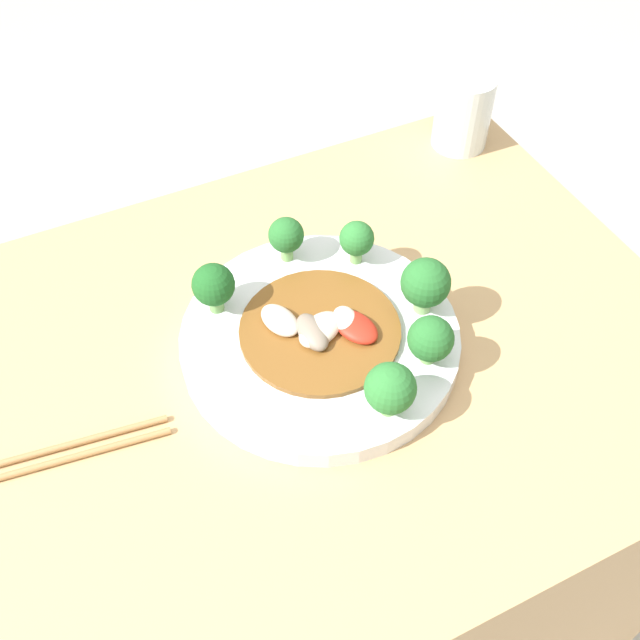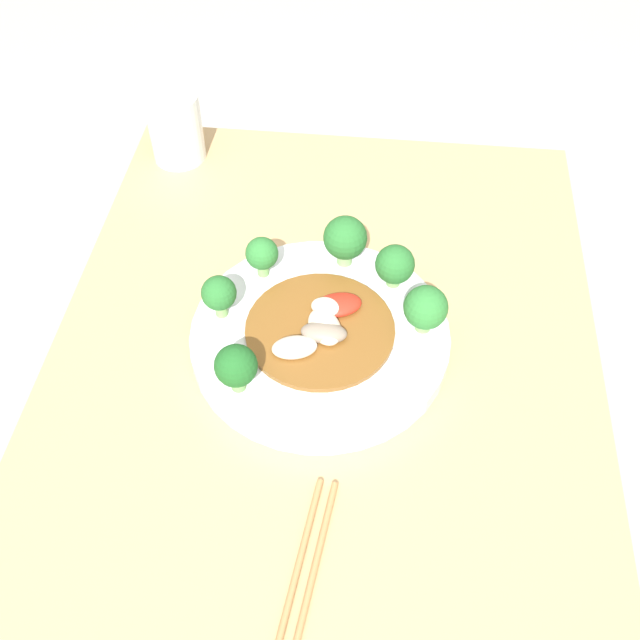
{
  "view_description": "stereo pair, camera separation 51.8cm",
  "coord_description": "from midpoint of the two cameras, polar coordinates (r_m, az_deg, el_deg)",
  "views": [
    {
      "loc": [
        0.21,
        0.45,
        1.36
      ],
      "look_at": [
        -0.01,
        -0.01,
        0.77
      ],
      "focal_mm": 42.0,
      "sensor_mm": 36.0,
      "label": 1
    },
    {
      "loc": [
        0.53,
        0.05,
        1.41
      ],
      "look_at": [
        -0.01,
        -0.01,
        0.77
      ],
      "focal_mm": 42.0,
      "sensor_mm": 36.0,
      "label": 2
    }
  ],
  "objects": [
    {
      "name": "broccoli_south",
      "position": [
        0.82,
        13.82,
        -0.23
      ],
      "size": [
        0.04,
        0.04,
        0.06
      ],
      "color": "#7AAD5B",
      "rests_on": "plate"
    },
    {
      "name": "drinking_glass",
      "position": [
        1.07,
        23.99,
        9.97
      ],
      "size": [
        0.08,
        0.08,
        0.1
      ],
      "color": "silver",
      "rests_on": "table"
    },
    {
      "name": "stirfry_center",
      "position": [
        0.79,
        17.53,
        -7.89
      ],
      "size": [
        0.17,
        0.17,
        0.02
      ],
      "color": "brown",
      "rests_on": "plate"
    },
    {
      "name": "ground_plane",
      "position": [
        1.46,
        9.77,
        -24.34
      ],
      "size": [
        8.0,
        8.0,
        0.0
      ],
      "primitive_type": "plane",
      "color": "#B7B2A8"
    },
    {
      "name": "broccoli_southeast",
      "position": [
        0.75,
        9.22,
        -4.71
      ],
      "size": [
        0.05,
        0.05,
        0.06
      ],
      "color": "#70A356",
      "rests_on": "plate"
    },
    {
      "name": "chopsticks",
      "position": [
        0.71,
        -2.25,
        -19.07
      ],
      "size": [
        0.23,
        0.05,
        0.01
      ],
      "color": "#AD7F4C",
      "rests_on": "table"
    },
    {
      "name": "plate",
      "position": [
        0.8,
        17.15,
        -8.55
      ],
      "size": [
        0.3,
        0.3,
        0.02
      ],
      "color": "silver",
      "rests_on": "table"
    },
    {
      "name": "broccoli_west",
      "position": [
        0.82,
        25.06,
        -4.21
      ],
      "size": [
        0.05,
        0.05,
        0.07
      ],
      "color": "#89B76B",
      "rests_on": "plate"
    },
    {
      "name": "table",
      "position": [
        1.12,
        12.3,
        -19.15
      ],
      "size": [
        0.84,
        0.64,
        0.72
      ],
      "color": "tan",
      "rests_on": "ground_plane"
    },
    {
      "name": "broccoli_northwest",
      "position": [
        0.79,
        26.23,
        -8.59
      ],
      "size": [
        0.05,
        0.05,
        0.06
      ],
      "color": "#7AAD5B",
      "rests_on": "plate"
    },
    {
      "name": "broccoli_southwest",
      "position": [
        0.84,
        19.16,
        -0.5
      ],
      "size": [
        0.04,
        0.04,
        0.06
      ],
      "color": "#7AAD5B",
      "rests_on": "plate"
    },
    {
      "name": "broccoli_north",
      "position": [
        0.74,
        24.55,
        -12.78
      ],
      "size": [
        0.05,
        0.05,
        0.06
      ],
      "color": "#7AAD5B",
      "rests_on": "plate"
    }
  ]
}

